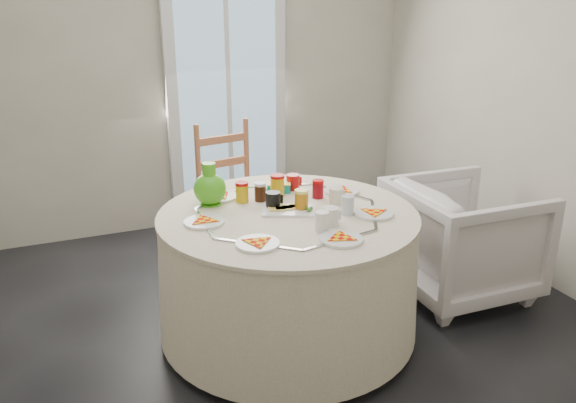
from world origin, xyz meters
name	(u,v)px	position (x,y,z in m)	size (l,w,h in m)	color
floor	(268,346)	(0.00, 0.00, 0.00)	(4.00, 4.00, 0.00)	black
wall_back	(176,70)	(0.00, 2.00, 1.30)	(4.00, 0.02, 2.60)	#BCB5A3
wall_right	(572,90)	(2.00, 0.00, 1.30)	(0.02, 4.00, 2.60)	#BCB5A3
glass_door	(227,99)	(0.40, 1.95, 1.05)	(1.00, 0.08, 2.10)	silver
table	(288,273)	(0.16, 0.09, 0.38)	(1.44, 1.44, 0.73)	#EFE4CA
wooden_chair	(236,200)	(0.19, 1.11, 0.47)	(0.46, 0.43, 1.02)	#B87047
armchair	(462,237)	(1.37, 0.10, 0.39)	(0.80, 0.75, 0.82)	silver
place_settings	(288,207)	(0.16, 0.09, 0.77)	(1.12, 1.12, 0.02)	white
jar_cluster	(279,187)	(0.19, 0.29, 0.82)	(0.48, 0.24, 0.14)	#826119
butter_tub	(279,184)	(0.24, 0.44, 0.79)	(0.14, 0.10, 0.06)	#089BA0
green_pitcher	(210,182)	(-0.19, 0.37, 0.87)	(0.18, 0.18, 0.23)	#44AD1A
cheese_platter	(289,206)	(0.17, 0.10, 0.77)	(0.29, 0.18, 0.04)	white
mugs_glasses	(312,198)	(0.29, 0.06, 0.81)	(0.61, 0.61, 0.11)	#959595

